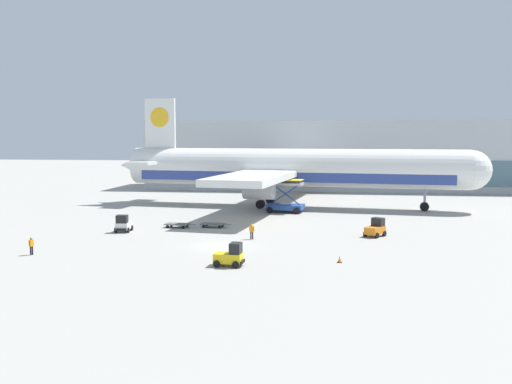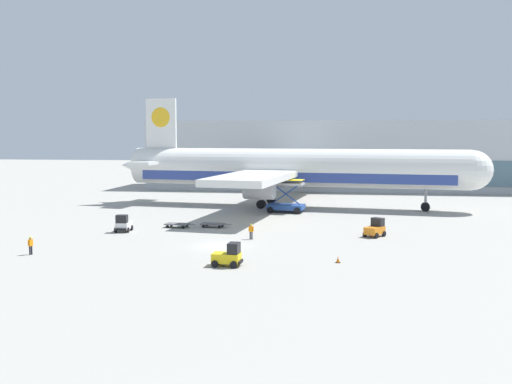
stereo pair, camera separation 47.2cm
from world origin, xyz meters
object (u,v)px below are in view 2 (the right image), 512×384
object	(u,v)px
baggage_tug_foreground	(123,224)
baggage_tug_far	(375,229)
baggage_dolly_lead	(177,224)
baggage_tug_mid	(228,256)
ground_crew_near	(31,244)
baggage_dolly_second	(213,224)
ground_crew_far	(251,230)
traffic_cone_near	(338,259)
scissor_lift_loader	(286,200)
airplane_main	(288,169)

from	to	relation	value
baggage_tug_foreground	baggage_tug_far	distance (m)	28.34
baggage_tug_far	baggage_dolly_lead	distance (m)	23.25
baggage_tug_mid	ground_crew_near	xyz separation A→B (m)	(-18.89, 2.02, 0.12)
baggage_dolly_second	ground_crew_near	xyz separation A→B (m)	(-13.17, -18.00, 0.60)
ground_crew_far	traffic_cone_near	xyz separation A→B (m)	(9.10, -10.07, -0.68)
baggage_dolly_second	scissor_lift_loader	bearing A→B (deg)	68.75
baggage_dolly_lead	ground_crew_far	world-z (taller)	ground_crew_far
airplane_main	baggage_tug_far	bearing A→B (deg)	-57.74
ground_crew_near	baggage_dolly_second	bearing A→B (deg)	164.05
airplane_main	baggage_dolly_second	world-z (taller)	airplane_main
baggage_tug_foreground	ground_crew_far	xyz separation A→B (m)	(15.20, -2.74, 0.09)
airplane_main	ground_crew_far	distance (m)	29.19
traffic_cone_near	baggage_tug_mid	bearing A→B (deg)	-163.85
airplane_main	baggage_tug_far	size ratio (longest dim) A/B	20.60
airplane_main	baggage_dolly_second	size ratio (longest dim) A/B	15.42
scissor_lift_loader	baggage_tug_foreground	size ratio (longest dim) A/B	2.15
ground_crew_far	baggage_dolly_lead	bearing A→B (deg)	-20.85
baggage_dolly_lead	airplane_main	bearing A→B (deg)	68.35
baggage_tug_far	baggage_tug_foreground	bearing A→B (deg)	125.51
baggage_tug_mid	baggage_tug_far	distance (m)	20.92
baggage_tug_foreground	baggage_tug_far	bearing A→B (deg)	86.22
ground_crew_near	ground_crew_far	world-z (taller)	ground_crew_near
scissor_lift_loader	baggage_tug_far	xyz separation A→B (m)	(11.44, -18.58, -0.97)
baggage_tug_mid	scissor_lift_loader	bearing A→B (deg)	91.08
baggage_dolly_lead	traffic_cone_near	distance (m)	25.28
baggage_tug_far	baggage_dolly_lead	xyz separation A→B (m)	(-23.06, 2.98, -0.49)
baggage_tug_far	baggage_dolly_second	bearing A→B (deg)	112.60
airplane_main	baggage_tug_foreground	xyz separation A→B (m)	(-16.54, -26.01, -4.96)
scissor_lift_loader	baggage_tug_far	world-z (taller)	scissor_lift_loader
ground_crew_near	scissor_lift_loader	bearing A→B (deg)	168.16
airplane_main	baggage_tug_far	distance (m)	28.23
baggage_tug_foreground	baggage_dolly_lead	xyz separation A→B (m)	(5.27, 3.82, -0.49)
baggage_dolly_second	baggage_dolly_lead	bearing A→B (deg)	-164.51
airplane_main	baggage_tug_mid	bearing A→B (deg)	-84.69
scissor_lift_loader	baggage_tug_mid	size ratio (longest dim) A/B	2.18
scissor_lift_loader	baggage_tug_far	size ratio (longest dim) A/B	1.97
ground_crew_far	traffic_cone_near	bearing A→B (deg)	144.72
airplane_main	baggage_tug_mid	distance (m)	41.77
scissor_lift_loader	baggage_dolly_lead	world-z (taller)	scissor_lift_loader
ground_crew_far	airplane_main	bearing A→B (deg)	-80.07
baggage_tug_far	traffic_cone_near	world-z (taller)	baggage_tug_far
baggage_tug_far	scissor_lift_loader	bearing A→B (deg)	65.42
baggage_dolly_second	airplane_main	bearing A→B (deg)	77.03
baggage_dolly_lead	baggage_dolly_second	world-z (taller)	same
scissor_lift_loader	baggage_tug_mid	world-z (taller)	scissor_lift_loader
baggage_tug_mid	baggage_dolly_second	bearing A→B (deg)	109.81
ground_crew_near	ground_crew_far	distance (m)	21.70
scissor_lift_loader	ground_crew_far	size ratio (longest dim) A/B	3.32
baggage_tug_foreground	baggage_dolly_second	size ratio (longest dim) A/B	0.69
airplane_main	ground_crew_far	size ratio (longest dim) A/B	34.80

